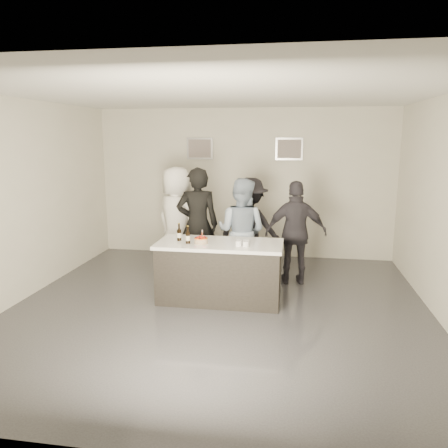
{
  "coord_description": "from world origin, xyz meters",
  "views": [
    {
      "loc": [
        1.03,
        -5.84,
        2.44
      ],
      "look_at": [
        0.0,
        0.5,
        1.15
      ],
      "focal_mm": 35.0,
      "sensor_mm": 36.0,
      "label": 1
    }
  ],
  "objects_px": {
    "cake": "(201,241)",
    "person_guest_right": "(296,233)",
    "beer_bottle_b": "(188,235)",
    "beer_bottle_a": "(179,232)",
    "person_guest_left": "(177,221)",
    "bar_counter": "(220,272)",
    "person_guest_back": "(250,226)",
    "person_main_blue": "(241,231)",
    "person_main_black": "(198,225)"
  },
  "relations": [
    {
      "from": "bar_counter",
      "to": "person_main_blue",
      "type": "bearing_deg",
      "value": 75.75
    },
    {
      "from": "person_main_black",
      "to": "bar_counter",
      "type": "bearing_deg",
      "value": 107.75
    },
    {
      "from": "cake",
      "to": "person_guest_right",
      "type": "relative_size",
      "value": 0.11
    },
    {
      "from": "bar_counter",
      "to": "person_guest_back",
      "type": "distance_m",
      "value": 1.52
    },
    {
      "from": "person_main_black",
      "to": "person_guest_right",
      "type": "bearing_deg",
      "value": 170.41
    },
    {
      "from": "beer_bottle_a",
      "to": "person_guest_back",
      "type": "height_order",
      "value": "person_guest_back"
    },
    {
      "from": "beer_bottle_b",
      "to": "person_main_black",
      "type": "height_order",
      "value": "person_main_black"
    },
    {
      "from": "bar_counter",
      "to": "cake",
      "type": "height_order",
      "value": "cake"
    },
    {
      "from": "bar_counter",
      "to": "person_guest_left",
      "type": "height_order",
      "value": "person_guest_left"
    },
    {
      "from": "bar_counter",
      "to": "person_guest_right",
      "type": "xyz_separation_m",
      "value": [
        1.12,
        0.99,
        0.42
      ]
    },
    {
      "from": "cake",
      "to": "person_guest_left",
      "type": "xyz_separation_m",
      "value": [
        -0.74,
        1.35,
        0.02
      ]
    },
    {
      "from": "bar_counter",
      "to": "person_guest_left",
      "type": "relative_size",
      "value": 0.97
    },
    {
      "from": "person_main_blue",
      "to": "person_guest_left",
      "type": "xyz_separation_m",
      "value": [
        -1.21,
        0.4,
        0.07
      ]
    },
    {
      "from": "beer_bottle_a",
      "to": "person_guest_back",
      "type": "relative_size",
      "value": 0.15
    },
    {
      "from": "person_guest_back",
      "to": "cake",
      "type": "bearing_deg",
      "value": 83.66
    },
    {
      "from": "bar_counter",
      "to": "person_main_blue",
      "type": "height_order",
      "value": "person_main_blue"
    },
    {
      "from": "beer_bottle_a",
      "to": "beer_bottle_b",
      "type": "height_order",
      "value": "same"
    },
    {
      "from": "person_guest_back",
      "to": "beer_bottle_b",
      "type": "bearing_deg",
      "value": 78.51
    },
    {
      "from": "person_main_black",
      "to": "beer_bottle_a",
      "type": "bearing_deg",
      "value": 70.66
    },
    {
      "from": "beer_bottle_b",
      "to": "person_guest_left",
      "type": "distance_m",
      "value": 1.51
    },
    {
      "from": "person_main_blue",
      "to": "person_guest_back",
      "type": "bearing_deg",
      "value": -83.46
    },
    {
      "from": "cake",
      "to": "beer_bottle_a",
      "type": "bearing_deg",
      "value": 163.03
    },
    {
      "from": "bar_counter",
      "to": "beer_bottle_a",
      "type": "bearing_deg",
      "value": 178.89
    },
    {
      "from": "beer_bottle_b",
      "to": "person_guest_right",
      "type": "bearing_deg",
      "value": 36.03
    },
    {
      "from": "beer_bottle_b",
      "to": "person_guest_back",
      "type": "xyz_separation_m",
      "value": [
        0.75,
        1.57,
        -0.16
      ]
    },
    {
      "from": "person_guest_left",
      "to": "person_guest_right",
      "type": "distance_m",
      "value": 2.13
    },
    {
      "from": "cake",
      "to": "person_guest_back",
      "type": "bearing_deg",
      "value": 69.54
    },
    {
      "from": "person_guest_right",
      "to": "cake",
      "type": "bearing_deg",
      "value": 31.29
    },
    {
      "from": "bar_counter",
      "to": "beer_bottle_a",
      "type": "height_order",
      "value": "beer_bottle_a"
    },
    {
      "from": "cake",
      "to": "person_guest_right",
      "type": "distance_m",
      "value": 1.75
    },
    {
      "from": "beer_bottle_a",
      "to": "person_main_blue",
      "type": "height_order",
      "value": "person_main_blue"
    },
    {
      "from": "bar_counter",
      "to": "person_guest_back",
      "type": "xyz_separation_m",
      "value": [
        0.31,
        1.43,
        0.42
      ]
    },
    {
      "from": "beer_bottle_a",
      "to": "person_main_black",
      "type": "distance_m",
      "value": 0.87
    },
    {
      "from": "cake",
      "to": "beer_bottle_a",
      "type": "relative_size",
      "value": 0.76
    },
    {
      "from": "person_guest_left",
      "to": "person_guest_back",
      "type": "height_order",
      "value": "person_guest_left"
    },
    {
      "from": "beer_bottle_a",
      "to": "beer_bottle_b",
      "type": "distance_m",
      "value": 0.24
    },
    {
      "from": "bar_counter",
      "to": "person_guest_right",
      "type": "distance_m",
      "value": 1.55
    },
    {
      "from": "person_guest_right",
      "to": "person_guest_back",
      "type": "bearing_deg",
      "value": -35.42
    },
    {
      "from": "person_guest_right",
      "to": "person_guest_left",
      "type": "bearing_deg",
      "value": -14.22
    },
    {
      "from": "beer_bottle_a",
      "to": "bar_counter",
      "type": "bearing_deg",
      "value": -1.11
    },
    {
      "from": "bar_counter",
      "to": "person_guest_left",
      "type": "xyz_separation_m",
      "value": [
        -1.0,
        1.26,
        0.51
      ]
    },
    {
      "from": "beer_bottle_a",
      "to": "cake",
      "type": "bearing_deg",
      "value": -16.97
    },
    {
      "from": "person_guest_back",
      "to": "person_guest_right",
      "type": "bearing_deg",
      "value": 165.68
    },
    {
      "from": "bar_counter",
      "to": "cake",
      "type": "distance_m",
      "value": 0.56
    },
    {
      "from": "cake",
      "to": "person_main_blue",
      "type": "height_order",
      "value": "person_main_blue"
    },
    {
      "from": "bar_counter",
      "to": "person_main_black",
      "type": "distance_m",
      "value": 1.15
    },
    {
      "from": "person_main_blue",
      "to": "cake",
      "type": "bearing_deg",
      "value": 79.0
    },
    {
      "from": "beer_bottle_b",
      "to": "beer_bottle_a",
      "type": "bearing_deg",
      "value": 137.38
    },
    {
      "from": "cake",
      "to": "person_guest_right",
      "type": "height_order",
      "value": "person_guest_right"
    },
    {
      "from": "cake",
      "to": "person_main_blue",
      "type": "bearing_deg",
      "value": 63.36
    }
  ]
}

